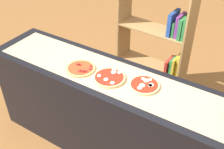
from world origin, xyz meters
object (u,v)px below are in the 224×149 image
object	(u,v)px
pizza_mozzarella_1	(109,78)
bookshelf	(161,54)
pizza_pepperoni_0	(80,68)
pizza_mozzarella_2	(144,85)

from	to	relation	value
pizza_mozzarella_1	bookshelf	size ratio (longest dim) A/B	0.19
pizza_pepperoni_0	pizza_mozzarella_1	xyz separation A→B (m)	(0.29, 0.02, 0.00)
pizza_pepperoni_0	bookshelf	world-z (taller)	bookshelf
pizza_pepperoni_0	pizza_mozzarella_2	xyz separation A→B (m)	(0.59, 0.09, 0.00)
pizza_mozzarella_1	pizza_mozzarella_2	distance (m)	0.30
pizza_pepperoni_0	bookshelf	distance (m)	1.13
pizza_pepperoni_0	bookshelf	bearing A→B (deg)	71.41
pizza_pepperoni_0	pizza_mozzarella_2	size ratio (longest dim) A/B	1.04
bookshelf	pizza_pepperoni_0	bearing A→B (deg)	-108.59
pizza_pepperoni_0	pizza_mozzarella_1	size ratio (longest dim) A/B	0.97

